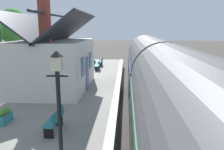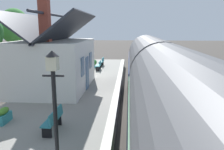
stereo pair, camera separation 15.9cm
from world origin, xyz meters
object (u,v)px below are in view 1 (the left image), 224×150
(lamp_post_platform, at_px, (58,94))
(bench_mid_platform, at_px, (98,65))
(bench_platform_end, at_px, (101,61))
(train, at_px, (192,146))
(station_building, at_px, (54,63))
(planter_bench_left, at_px, (5,116))
(bench_near_building, at_px, (55,120))
(tree_distant, at_px, (13,27))
(planter_by_door, at_px, (93,64))

(lamp_post_platform, bearing_deg, bench_mid_platform, 3.87)
(bench_platform_end, bearing_deg, train, -167.39)
(station_building, xyz_separation_m, lamp_post_platform, (-9.43, -3.15, 0.71))
(train, xyz_separation_m, station_building, (9.58, 6.23, 0.41))
(planter_bench_left, bearing_deg, bench_near_building, -104.96)
(lamp_post_platform, bearing_deg, train, -92.77)
(bench_platform_end, xyz_separation_m, bench_mid_platform, (-2.45, -0.01, 0.00))
(train, height_order, bench_mid_platform, train)
(bench_near_building, xyz_separation_m, bench_platform_end, (15.52, -0.03, 0.00))
(train, bearing_deg, bench_mid_platform, 14.38)
(planter_bench_left, bearing_deg, bench_mid_platform, -10.96)
(planter_bench_left, distance_m, tree_distant, 15.08)
(bench_near_building, relative_size, lamp_post_platform, 0.41)
(bench_mid_platform, height_order, lamp_post_platform, lamp_post_platform)
(train, relative_size, tree_distant, 4.03)
(bench_near_building, height_order, bench_platform_end, same)
(bench_mid_platform, relative_size, tree_distant, 0.21)
(train, height_order, bench_platform_end, train)
(planter_bench_left, height_order, planter_by_door, planter_by_door)
(planter_by_door, bearing_deg, bench_platform_end, -28.18)
(planter_by_door, xyz_separation_m, tree_distant, (-0.39, 7.76, 3.63))
(planter_bench_left, xyz_separation_m, planter_by_door, (13.70, -1.76, 0.11))
(station_building, height_order, bench_near_building, station_building)
(bench_near_building, bearing_deg, planter_bench_left, 75.04)
(train, bearing_deg, bench_near_building, 52.99)
(planter_by_door, bearing_deg, lamp_post_platform, -174.29)
(station_building, height_order, planter_bench_left, station_building)
(bench_near_building, bearing_deg, tree_distant, 30.96)
(lamp_post_platform, bearing_deg, station_building, 18.47)
(train, relative_size, planter_by_door, 32.07)
(planter_by_door, bearing_deg, planter_bench_left, 172.67)
(train, height_order, planter_bench_left, train)
(train, bearing_deg, station_building, 33.02)
(bench_platform_end, relative_size, lamp_post_platform, 0.41)
(bench_near_building, height_order, tree_distant, tree_distant)
(bench_mid_platform, bearing_deg, planter_bench_left, 169.04)
(planter_by_door, distance_m, tree_distant, 8.58)
(bench_mid_platform, bearing_deg, planter_by_door, 27.05)
(train, bearing_deg, planter_by_door, 15.37)
(planter_by_door, height_order, lamp_post_platform, lamp_post_platform)
(bench_mid_platform, xyz_separation_m, tree_distant, (0.88, 8.41, 3.58))
(train, bearing_deg, planter_bench_left, 59.93)
(station_building, bearing_deg, bench_platform_end, -12.66)
(bench_near_building, height_order, lamp_post_platform, lamp_post_platform)
(bench_platform_end, xyz_separation_m, lamp_post_platform, (-18.54, -1.10, 1.94))
(bench_near_building, distance_m, planter_bench_left, 2.45)
(bench_mid_platform, bearing_deg, station_building, 162.81)
(bench_near_building, distance_m, lamp_post_platform, 3.77)
(planter_bench_left, height_order, lamp_post_platform, lamp_post_platform)
(station_building, relative_size, bench_platform_end, 4.93)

